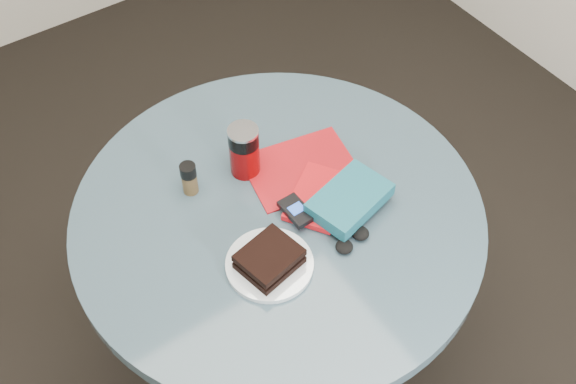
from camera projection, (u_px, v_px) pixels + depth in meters
ground at (280, 354)px, 2.32m from camera, size 4.00×4.00×0.00m
table at (278, 250)px, 1.86m from camera, size 1.00×1.00×0.75m
plate at (270, 264)px, 1.63m from camera, size 0.24×0.24×0.01m
sandwich at (269, 259)px, 1.61m from camera, size 0.15×0.13×0.05m
soda_can at (244, 151)px, 1.77m from camera, size 0.09×0.09×0.14m
pepper_grinder at (189, 178)px, 1.74m from camera, size 0.04×0.04×0.09m
magazine at (301, 168)px, 1.82m from camera, size 0.30×0.25×0.00m
red_book at (319, 197)px, 1.75m from camera, size 0.22×0.21×0.02m
novel at (350, 199)px, 1.71m from camera, size 0.22×0.17×0.04m
mp3_player at (296, 211)px, 1.70m from camera, size 0.05×0.09×0.02m
headphones at (352, 240)px, 1.67m from camera, size 0.10×0.06×0.02m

